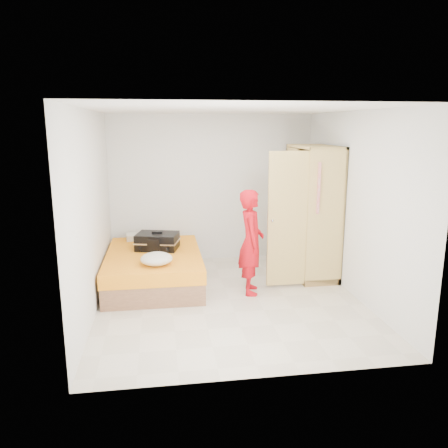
{
  "coord_description": "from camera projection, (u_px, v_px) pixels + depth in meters",
  "views": [
    {
      "loc": [
        -0.92,
        -5.72,
        2.39
      ],
      "look_at": [
        -0.01,
        0.41,
        1.0
      ],
      "focal_mm": 35.0,
      "sensor_mm": 36.0,
      "label": 1
    }
  ],
  "objects": [
    {
      "name": "bed",
      "position": [
        154.0,
        268.0,
        6.74
      ],
      "size": [
        1.42,
        2.02,
        0.5
      ],
      "color": "#976544",
      "rests_on": "ground"
    },
    {
      "name": "round_cushion",
      "position": [
        156.0,
        259.0,
        6.08
      ],
      "size": [
        0.45,
        0.45,
        0.17
      ],
      "primitive_type": "ellipsoid",
      "color": "beige",
      "rests_on": "bed"
    },
    {
      "name": "room",
      "position": [
        229.0,
        209.0,
        5.89
      ],
      "size": [
        4.0,
        4.02,
        2.6
      ],
      "color": "beige",
      "rests_on": "ground"
    },
    {
      "name": "suitcase",
      "position": [
        157.0,
        241.0,
        6.86
      ],
      "size": [
        0.74,
        0.62,
        0.28
      ],
      "rotation": [
        0.0,
        0.0,
        -0.25
      ],
      "color": "black",
      "rests_on": "bed"
    },
    {
      "name": "wardrobe",
      "position": [
        310.0,
        215.0,
        6.99
      ],
      "size": [
        1.17,
        1.2,
        2.1
      ],
      "color": "tan",
      "rests_on": "ground"
    },
    {
      "name": "person",
      "position": [
        251.0,
        242.0,
        6.28
      ],
      "size": [
        0.44,
        0.6,
        1.52
      ],
      "primitive_type": "imported",
      "rotation": [
        0.0,
        0.0,
        1.44
      ],
      "color": "red",
      "rests_on": "ground"
    },
    {
      "name": "pillow",
      "position": [
        142.0,
        236.0,
        7.47
      ],
      "size": [
        0.57,
        0.33,
        0.1
      ],
      "primitive_type": "cube",
      "rotation": [
        0.0,
        0.0,
        0.11
      ],
      "color": "beige",
      "rests_on": "bed"
    }
  ]
}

